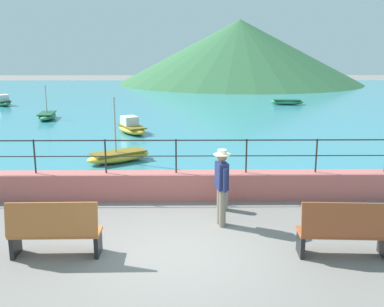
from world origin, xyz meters
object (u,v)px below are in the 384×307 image
(boat_2, at_px, (47,116))
(bollard, at_px, (223,196))
(bench_main, at_px, (54,229))
(boat_3, at_px, (3,102))
(bench_far, at_px, (345,230))
(boat_4, at_px, (287,102))
(boat_0, at_px, (119,156))
(boat_1, at_px, (131,127))
(person_walking, at_px, (222,184))

(boat_2, bearing_deg, bollard, -58.88)
(bench_main, distance_m, boat_3, 25.28)
(bench_far, distance_m, boat_4, 23.74)
(bench_main, height_order, boat_3, bench_main)
(bench_main, relative_size, bollard, 2.51)
(bench_far, bearing_deg, boat_2, 122.29)
(boat_0, bearing_deg, bench_far, -53.80)
(boat_3, bearing_deg, boat_2, -51.97)
(boat_3, bearing_deg, boat_1, -46.25)
(bench_far, bearing_deg, bench_main, 179.00)
(boat_0, xyz_separation_m, boat_2, (-5.39, 9.68, -0.00))
(boat_2, bearing_deg, boat_0, -60.88)
(bench_far, height_order, boat_3, bench_far)
(bench_main, bearing_deg, person_walking, 25.20)
(bench_main, bearing_deg, boat_1, 90.23)
(boat_2, xyz_separation_m, boat_3, (-4.93, 6.30, 0.07))
(person_walking, bearing_deg, boat_0, 118.98)
(person_walking, relative_size, boat_2, 0.73)
(boat_3, height_order, boat_4, boat_3)
(boat_2, height_order, boat_3, boat_2)
(bench_main, distance_m, boat_0, 7.18)
(boat_4, bearing_deg, boat_1, -131.92)
(person_walking, distance_m, boat_1, 11.56)
(bench_main, xyz_separation_m, boat_4, (9.55, 23.29, -0.30))
(boat_1, relative_size, boat_4, 1.03)
(bench_far, height_order, person_walking, person_walking)
(boat_0, xyz_separation_m, boat_4, (9.40, 16.12, -0.01))
(bollard, height_order, boat_1, boat_1)
(boat_3, bearing_deg, bench_main, -66.30)
(bench_main, relative_size, boat_0, 0.71)
(boat_1, relative_size, boat_2, 1.02)
(bench_main, xyz_separation_m, boat_0, (0.16, 7.17, -0.30))
(bench_far, xyz_separation_m, boat_2, (-10.71, 16.95, -0.30))
(person_walking, height_order, bollard, person_walking)
(person_walking, xyz_separation_m, boat_0, (-3.12, 5.63, -0.71))
(bench_main, bearing_deg, boat_2, 107.25)
(bench_far, bearing_deg, boat_4, 80.11)
(bollard, height_order, boat_4, bollard)
(boat_0, height_order, boat_4, boat_0)
(boat_1, bearing_deg, bench_main, -89.77)
(bench_main, relative_size, person_walking, 0.98)
(bench_main, bearing_deg, bench_far, -1.00)
(boat_0, bearing_deg, boat_3, 122.85)
(boat_1, xyz_separation_m, boat_4, (9.60, 10.70, -0.07))
(bench_main, relative_size, boat_3, 0.71)
(person_walking, relative_size, boat_1, 0.71)
(boat_1, relative_size, boat_3, 1.02)
(bollard, bearing_deg, person_walking, -97.05)
(bench_far, xyz_separation_m, person_walking, (-2.20, 1.64, 0.42))
(bench_main, xyz_separation_m, person_walking, (3.28, 1.54, 0.42))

